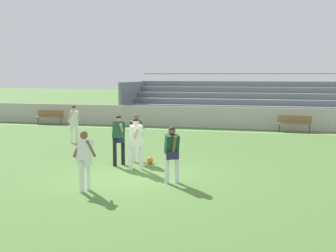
# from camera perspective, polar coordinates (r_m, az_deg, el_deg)

# --- Properties ---
(ground_plane) EXTENTS (160.00, 160.00, 0.00)m
(ground_plane) POSITION_cam_1_polar(r_m,az_deg,el_deg) (14.01, -3.66, -6.30)
(ground_plane) COLOR #517A38
(field_line_sideline) EXTENTS (44.00, 0.12, 0.01)m
(field_line_sideline) POSITION_cam_1_polar(r_m,az_deg,el_deg) (25.24, 4.96, -0.61)
(field_line_sideline) COLOR white
(field_line_sideline) RESTS_ON ground
(sideline_wall) EXTENTS (48.00, 0.16, 1.22)m
(sideline_wall) POSITION_cam_1_polar(r_m,az_deg,el_deg) (26.72, 5.57, 1.09)
(sideline_wall) COLOR #BCB7AD
(sideline_wall) RESTS_ON ground
(bleacher_stand) EXTENTS (18.54, 5.16, 3.19)m
(bleacher_stand) POSITION_cam_1_polar(r_m,az_deg,el_deg) (29.46, 12.69, 2.96)
(bleacher_stand) COLOR #9EA3AD
(bleacher_stand) RESTS_ON ground
(bench_near_wall_gap) EXTENTS (1.80, 0.40, 0.90)m
(bench_near_wall_gap) POSITION_cam_1_polar(r_m,az_deg,el_deg) (29.38, -14.58, 1.26)
(bench_near_wall_gap) COLOR olive
(bench_near_wall_gap) RESTS_ON ground
(bench_near_bin) EXTENTS (1.80, 0.40, 0.90)m
(bench_near_bin) POSITION_cam_1_polar(r_m,az_deg,el_deg) (25.53, 15.55, 0.48)
(bench_near_bin) COLOR olive
(bench_near_bin) RESTS_ON ground
(player_dark_overlapping) EXTENTS (0.45, 0.64, 1.71)m
(player_dark_overlapping) POSITION_cam_1_polar(r_m,az_deg,el_deg) (15.56, -6.19, -1.21)
(player_dark_overlapping) COLOR black
(player_dark_overlapping) RESTS_ON ground
(player_dark_on_ball) EXTENTS (0.45, 0.52, 1.69)m
(player_dark_on_ball) POSITION_cam_1_polar(r_m,az_deg,el_deg) (16.22, -3.99, -0.93)
(player_dark_on_ball) COLOR white
(player_dark_on_ball) RESTS_ON ground
(player_dark_deep_cover) EXTENTS (0.51, 0.63, 1.62)m
(player_dark_deep_cover) POSITION_cam_1_polar(r_m,az_deg,el_deg) (12.96, 0.49, -3.00)
(player_dark_deep_cover) COLOR white
(player_dark_deep_cover) RESTS_ON ground
(player_white_challenging) EXTENTS (0.48, 0.77, 1.69)m
(player_white_challenging) POSITION_cam_1_polar(r_m,az_deg,el_deg) (14.78, -4.03, -1.65)
(player_white_challenging) COLOR white
(player_white_challenging) RESTS_ON ground
(player_white_pressing_high) EXTENTS (0.51, 0.49, 1.71)m
(player_white_pressing_high) POSITION_cam_1_polar(r_m,az_deg,el_deg) (20.87, -11.70, 0.62)
(player_white_pressing_high) COLOR white
(player_white_pressing_high) RESTS_ON ground
(player_white_dropping_back) EXTENTS (0.59, 0.47, 1.62)m
(player_white_dropping_back) POSITION_cam_1_polar(r_m,az_deg,el_deg) (12.27, -10.43, -3.66)
(player_white_dropping_back) COLOR white
(player_white_dropping_back) RESTS_ON ground
(soccer_ball) EXTENTS (0.22, 0.22, 0.22)m
(soccer_ball) POSITION_cam_1_polar(r_m,az_deg,el_deg) (15.98, -2.27, -4.30)
(soccer_ball) COLOR orange
(soccer_ball) RESTS_ON ground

